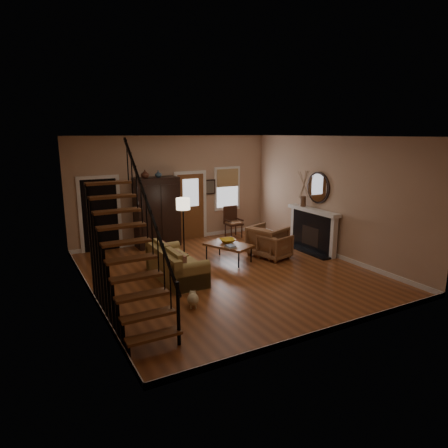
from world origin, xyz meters
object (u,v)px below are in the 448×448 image
armchair_left (275,246)px  floor_lamp (184,228)px  armchair_right (268,241)px  sofa (176,263)px  armoire (157,212)px  side_chair (234,222)px  coffee_table (229,253)px

armchair_left → floor_lamp: floor_lamp is taller
armchair_right → sofa: bearing=79.5°
floor_lamp → sofa: bearing=-119.2°
armchair_right → armoire: bearing=25.5°
sofa → side_chair: 4.09m
coffee_table → side_chair: (1.38, 2.13, 0.27)m
armchair_left → armchair_right: (-0.00, 0.34, 0.08)m
armchair_right → coffee_table: bearing=67.4°
sofa → floor_lamp: (0.84, 1.50, 0.46)m
coffee_table → side_chair: 2.55m
coffee_table → side_chair: side_chair is taller
armchair_left → armchair_right: 0.35m
armoire → sofa: size_ratio=1.07×
sofa → coffee_table: sofa is taller
armoire → side_chair: 2.61m
side_chair → floor_lamp: bearing=-152.9°
sofa → coffee_table: bearing=17.2°
armoire → armchair_right: armoire is taller
armchair_left → side_chair: (0.16, 2.54, 0.16)m
sofa → armchair_left: sofa is taller
armchair_right → armchair_left: bearing=161.3°
armchair_left → armchair_right: armchair_right is taller
sofa → armchair_right: bearing=9.0°
sofa → armoire: bearing=79.1°
armchair_right → side_chair: side_chair is taller
armchair_left → floor_lamp: bearing=42.4°
coffee_table → floor_lamp: size_ratio=0.75×
armoire → armchair_right: bearing=-45.1°
sofa → coffee_table: (1.73, 0.53, -0.13)m
armoire → armchair_right: 3.44m
armoire → side_chair: armoire is taller
coffee_table → sofa: bearing=-162.9°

